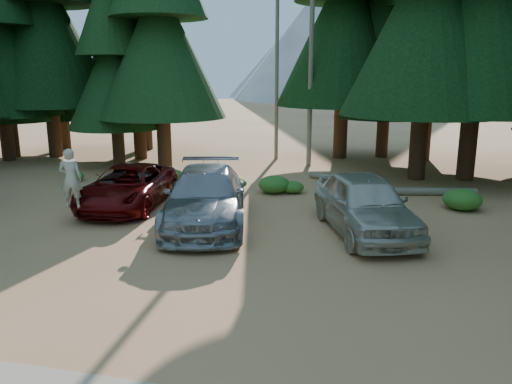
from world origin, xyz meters
TOP-DOWN VIEW (x-y plane):
  - ground at (0.00, 0.00)m, footprint 160.00×160.00m
  - forest_belt_north at (0.00, 15.00)m, footprint 36.00×7.00m
  - snag_front at (0.80, 14.50)m, footprint 0.24×0.24m
  - snag_back at (-1.20, 16.00)m, footprint 0.20×0.20m
  - mountain_peak at (-2.59, 88.23)m, footprint 48.00×50.00m
  - red_pickup at (-4.43, 4.80)m, footprint 3.00×5.49m
  - silver_minivan_center at (-1.07, 3.42)m, footprint 3.83×6.39m
  - silver_minivan_right at (3.81, 3.60)m, footprint 3.76×5.60m
  - frisbee_player at (-4.98, 2.25)m, footprint 0.78×0.63m
  - log_left at (-4.00, 9.35)m, footprint 3.61×0.40m
  - log_mid at (2.79, 10.50)m, footprint 3.09×1.75m
  - log_right at (5.58, 8.80)m, footprint 4.84×1.15m
  - shrub_far_left at (-4.48, 9.09)m, footprint 0.96×0.96m
  - shrub_left at (-2.58, 6.98)m, footprint 1.03×1.03m
  - shrub_center_left at (0.24, 8.00)m, footprint 1.25×1.25m
  - shrub_center_right at (-1.39, 8.46)m, footprint 0.76×0.76m
  - shrub_right at (0.98, 8.12)m, footprint 0.86×0.86m
  - shrub_far_right at (7.10, 7.00)m, footprint 1.32×1.32m
  - shrub_edge_west at (-8.72, 8.15)m, footprint 0.81×0.81m

SIDE VIEW (x-z plane):
  - ground at x=0.00m, z-range 0.00..0.00m
  - forest_belt_north at x=0.00m, z-range -11.00..11.00m
  - log_left at x=-4.00m, z-range 0.00..0.26m
  - log_mid at x=2.79m, z-range 0.00..0.27m
  - log_right at x=5.58m, z-range 0.00..0.31m
  - shrub_center_right at x=-1.39m, z-range 0.00..0.42m
  - shrub_edge_west at x=-8.72m, z-range 0.00..0.45m
  - shrub_right at x=0.98m, z-range 0.00..0.48m
  - shrub_far_left at x=-4.48m, z-range 0.00..0.53m
  - shrub_left at x=-2.58m, z-range 0.00..0.56m
  - shrub_center_left at x=0.24m, z-range 0.00..0.69m
  - shrub_far_right at x=7.10m, z-range 0.00..0.73m
  - red_pickup at x=-4.43m, z-range 0.00..1.46m
  - silver_minivan_center at x=-1.07m, z-range 0.00..1.73m
  - silver_minivan_right at x=3.81m, z-range 0.00..1.77m
  - frisbee_player at x=-4.98m, z-range 0.59..2.44m
  - snag_back at x=-1.20m, z-range 0.00..10.00m
  - snag_front at x=0.80m, z-range 0.00..12.00m
  - mountain_peak at x=-2.59m, z-range -1.29..26.71m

